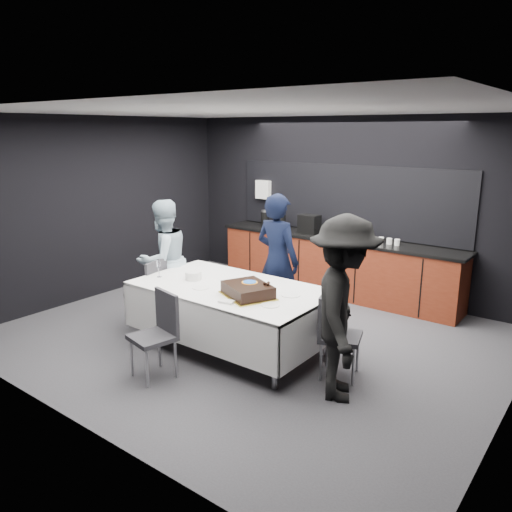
{
  "coord_description": "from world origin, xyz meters",
  "views": [
    {
      "loc": [
        3.66,
        -4.72,
        2.59
      ],
      "look_at": [
        0.0,
        0.1,
        1.05
      ],
      "focal_mm": 35.0,
      "sensor_mm": 36.0,
      "label": 1
    }
  ],
  "objects_px": {
    "plate_stack": "(193,275)",
    "chair_near": "(159,328)",
    "person_left": "(164,260)",
    "champagne_flute": "(159,265)",
    "chair_right": "(333,328)",
    "person_center": "(277,261)",
    "party_table": "(231,297)",
    "cake_assembly": "(248,290)",
    "chair_left": "(151,288)",
    "person_right": "(343,309)"
  },
  "relations": [
    {
      "from": "party_table",
      "to": "champagne_flute",
      "type": "distance_m",
      "value": 1.04
    },
    {
      "from": "person_left",
      "to": "champagne_flute",
      "type": "bearing_deg",
      "value": 47.35
    },
    {
      "from": "champagne_flute",
      "to": "chair_right",
      "type": "height_order",
      "value": "champagne_flute"
    },
    {
      "from": "party_table",
      "to": "champagne_flute",
      "type": "xyz_separation_m",
      "value": [
        -0.97,
        -0.25,
        0.3
      ]
    },
    {
      "from": "chair_right",
      "to": "person_left",
      "type": "xyz_separation_m",
      "value": [
        -2.73,
        0.11,
        0.3
      ]
    },
    {
      "from": "champagne_flute",
      "to": "party_table",
      "type": "bearing_deg",
      "value": 14.45
    },
    {
      "from": "person_center",
      "to": "cake_assembly",
      "type": "bearing_deg",
      "value": 112.21
    },
    {
      "from": "party_table",
      "to": "plate_stack",
      "type": "relative_size",
      "value": 11.3
    },
    {
      "from": "cake_assembly",
      "to": "plate_stack",
      "type": "bearing_deg",
      "value": 173.71
    },
    {
      "from": "plate_stack",
      "to": "champagne_flute",
      "type": "height_order",
      "value": "champagne_flute"
    },
    {
      "from": "plate_stack",
      "to": "champagne_flute",
      "type": "bearing_deg",
      "value": -155.49
    },
    {
      "from": "chair_left",
      "to": "chair_right",
      "type": "bearing_deg",
      "value": 5.31
    },
    {
      "from": "chair_right",
      "to": "cake_assembly",
      "type": "bearing_deg",
      "value": -163.13
    },
    {
      "from": "person_right",
      "to": "chair_left",
      "type": "bearing_deg",
      "value": 60.1
    },
    {
      "from": "person_right",
      "to": "person_left",
      "type": "bearing_deg",
      "value": 53.54
    },
    {
      "from": "champagne_flute",
      "to": "person_right",
      "type": "height_order",
      "value": "person_right"
    },
    {
      "from": "plate_stack",
      "to": "chair_left",
      "type": "xyz_separation_m",
      "value": [
        -0.74,
        -0.06,
        -0.3
      ]
    },
    {
      "from": "plate_stack",
      "to": "chair_left",
      "type": "height_order",
      "value": "chair_left"
    },
    {
      "from": "plate_stack",
      "to": "person_center",
      "type": "relative_size",
      "value": 0.11
    },
    {
      "from": "party_table",
      "to": "plate_stack",
      "type": "xyz_separation_m",
      "value": [
        -0.55,
        -0.06,
        0.19
      ]
    },
    {
      "from": "cake_assembly",
      "to": "person_center",
      "type": "xyz_separation_m",
      "value": [
        -0.38,
        1.12,
        0.05
      ]
    },
    {
      "from": "party_table",
      "to": "person_center",
      "type": "distance_m",
      "value": 0.99
    },
    {
      "from": "chair_left",
      "to": "person_left",
      "type": "bearing_deg",
      "value": 107.74
    },
    {
      "from": "plate_stack",
      "to": "chair_near",
      "type": "xyz_separation_m",
      "value": [
        0.39,
        -0.94,
        -0.3
      ]
    },
    {
      "from": "person_center",
      "to": "chair_near",
      "type": "bearing_deg",
      "value": 88.49
    },
    {
      "from": "plate_stack",
      "to": "champagne_flute",
      "type": "relative_size",
      "value": 0.92
    },
    {
      "from": "party_table",
      "to": "person_left",
      "type": "distance_m",
      "value": 1.44
    },
    {
      "from": "chair_near",
      "to": "chair_left",
      "type": "bearing_deg",
      "value": 142.16
    },
    {
      "from": "party_table",
      "to": "champagne_flute",
      "type": "relative_size",
      "value": 10.36
    },
    {
      "from": "party_table",
      "to": "person_right",
      "type": "bearing_deg",
      "value": -7.46
    },
    {
      "from": "chair_right",
      "to": "party_table",
      "type": "bearing_deg",
      "value": -174.84
    },
    {
      "from": "chair_near",
      "to": "person_right",
      "type": "xyz_separation_m",
      "value": [
        1.75,
        0.79,
        0.38
      ]
    },
    {
      "from": "person_center",
      "to": "party_table",
      "type": "bearing_deg",
      "value": 92.73
    },
    {
      "from": "plate_stack",
      "to": "chair_near",
      "type": "relative_size",
      "value": 0.22
    },
    {
      "from": "person_left",
      "to": "person_right",
      "type": "height_order",
      "value": "person_right"
    },
    {
      "from": "party_table",
      "to": "chair_right",
      "type": "xyz_separation_m",
      "value": [
        1.32,
        0.12,
        -0.11
      ]
    },
    {
      "from": "party_table",
      "to": "chair_left",
      "type": "bearing_deg",
      "value": -174.54
    },
    {
      "from": "cake_assembly",
      "to": "person_left",
      "type": "relative_size",
      "value": 0.43
    },
    {
      "from": "champagne_flute",
      "to": "chair_right",
      "type": "xyz_separation_m",
      "value": [
        2.29,
        0.37,
        -0.4
      ]
    },
    {
      "from": "cake_assembly",
      "to": "champagne_flute",
      "type": "relative_size",
      "value": 3.22
    },
    {
      "from": "chair_right",
      "to": "person_center",
      "type": "bearing_deg",
      "value": 147.53
    },
    {
      "from": "party_table",
      "to": "chair_left",
      "type": "height_order",
      "value": "chair_left"
    },
    {
      "from": "chair_near",
      "to": "person_center",
      "type": "bearing_deg",
      "value": 84.93
    },
    {
      "from": "chair_right",
      "to": "person_left",
      "type": "distance_m",
      "value": 2.74
    },
    {
      "from": "plate_stack",
      "to": "person_right",
      "type": "xyz_separation_m",
      "value": [
        2.15,
        -0.15,
        0.08
      ]
    },
    {
      "from": "person_left",
      "to": "person_center",
      "type": "bearing_deg",
      "value": 121.96
    },
    {
      "from": "person_left",
      "to": "person_right",
      "type": "bearing_deg",
      "value": 86.59
    },
    {
      "from": "plate_stack",
      "to": "person_left",
      "type": "height_order",
      "value": "person_left"
    },
    {
      "from": "plate_stack",
      "to": "chair_left",
      "type": "relative_size",
      "value": 0.22
    },
    {
      "from": "chair_right",
      "to": "person_left",
      "type": "relative_size",
      "value": 0.55
    }
  ]
}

